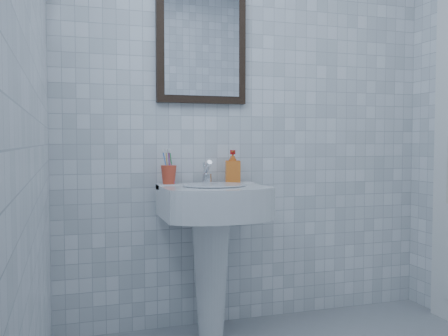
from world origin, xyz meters
name	(u,v)px	position (x,y,z in m)	size (l,w,h in m)	color
wall_back	(252,103)	(0.00, 1.20, 1.25)	(2.20, 0.02, 2.50)	white
wall_left	(34,61)	(-1.10, 0.00, 1.25)	(0.02, 2.40, 2.50)	white
washbasin	(212,235)	(-0.30, 0.98, 0.55)	(0.53, 0.39, 0.81)	white
faucet	(207,174)	(-0.30, 1.08, 0.86)	(0.05, 0.11, 0.13)	silver
toothbrush_cup	(169,175)	(-0.50, 1.09, 0.86)	(0.08, 0.08, 0.10)	#CF4128
soap_dispenser	(233,166)	(-0.15, 1.10, 0.89)	(0.08, 0.08, 0.18)	#D94415
wall_mirror	(202,46)	(-0.30, 1.18, 1.55)	(0.50, 0.04, 0.62)	black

